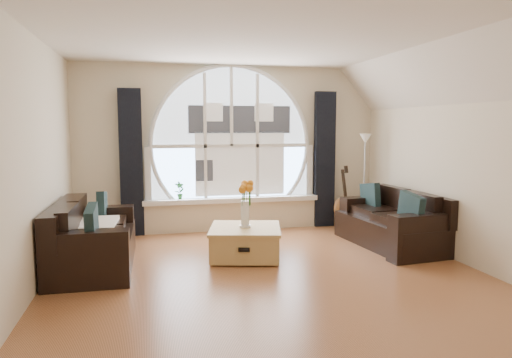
# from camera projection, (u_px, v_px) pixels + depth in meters

# --- Properties ---
(ground) EXTENTS (5.00, 5.50, 0.01)m
(ground) POSITION_uv_depth(u_px,v_px,m) (274.00, 281.00, 5.24)
(ground) COLOR brown
(ground) RESTS_ON ground
(ceiling) EXTENTS (5.00, 5.50, 0.01)m
(ceiling) POSITION_uv_depth(u_px,v_px,m) (275.00, 33.00, 4.93)
(ceiling) COLOR silver
(ceiling) RESTS_ON ground
(wall_back) EXTENTS (5.00, 0.01, 2.70)m
(wall_back) POSITION_uv_depth(u_px,v_px,m) (231.00, 149.00, 7.74)
(wall_back) COLOR beige
(wall_back) RESTS_ON ground
(wall_front) EXTENTS (5.00, 0.01, 2.70)m
(wall_front) POSITION_uv_depth(u_px,v_px,m) (414.00, 199.00, 2.42)
(wall_front) COLOR beige
(wall_front) RESTS_ON ground
(wall_left) EXTENTS (0.01, 5.50, 2.70)m
(wall_left) POSITION_uv_depth(u_px,v_px,m) (25.00, 165.00, 4.52)
(wall_left) COLOR beige
(wall_left) RESTS_ON ground
(wall_right) EXTENTS (0.01, 5.50, 2.70)m
(wall_right) POSITION_uv_depth(u_px,v_px,m) (475.00, 157.00, 5.64)
(wall_right) COLOR beige
(wall_right) RESTS_ON ground
(attic_slope) EXTENTS (0.92, 5.50, 0.72)m
(attic_slope) POSITION_uv_depth(u_px,v_px,m) (457.00, 72.00, 5.46)
(attic_slope) COLOR silver
(attic_slope) RESTS_ON ground
(arched_window) EXTENTS (2.60, 0.06, 2.15)m
(arched_window) POSITION_uv_depth(u_px,v_px,m) (231.00, 132.00, 7.68)
(arched_window) COLOR silver
(arched_window) RESTS_ON wall_back
(window_sill) EXTENTS (2.90, 0.22, 0.08)m
(window_sill) POSITION_uv_depth(u_px,v_px,m) (232.00, 200.00, 7.74)
(window_sill) COLOR white
(window_sill) RESTS_ON wall_back
(window_frame) EXTENTS (2.76, 0.08, 2.15)m
(window_frame) POSITION_uv_depth(u_px,v_px,m) (231.00, 132.00, 7.66)
(window_frame) COLOR white
(window_frame) RESTS_ON wall_back
(neighbor_house) EXTENTS (1.70, 0.02, 1.50)m
(neighbor_house) POSITION_uv_depth(u_px,v_px,m) (240.00, 140.00, 7.72)
(neighbor_house) COLOR silver
(neighbor_house) RESTS_ON wall_back
(curtain_left) EXTENTS (0.35, 0.12, 2.30)m
(curtain_left) POSITION_uv_depth(u_px,v_px,m) (131.00, 163.00, 7.29)
(curtain_left) COLOR black
(curtain_left) RESTS_ON ground
(curtain_right) EXTENTS (0.35, 0.12, 2.30)m
(curtain_right) POSITION_uv_depth(u_px,v_px,m) (324.00, 160.00, 8.01)
(curtain_right) COLOR black
(curtain_right) RESTS_ON ground
(sofa_left) EXTENTS (0.92, 1.81, 0.80)m
(sofa_left) POSITION_uv_depth(u_px,v_px,m) (94.00, 235.00, 5.72)
(sofa_left) COLOR black
(sofa_left) RESTS_ON ground
(sofa_right) EXTENTS (1.06, 1.84, 0.78)m
(sofa_right) POSITION_uv_depth(u_px,v_px,m) (392.00, 218.00, 6.74)
(sofa_right) COLOR black
(sofa_right) RESTS_ON ground
(coffee_chest) EXTENTS (1.10, 1.10, 0.44)m
(coffee_chest) POSITION_uv_depth(u_px,v_px,m) (245.00, 241.00, 6.16)
(coffee_chest) COLOR tan
(coffee_chest) RESTS_ON ground
(throw_blanket) EXTENTS (0.58, 0.58, 0.10)m
(throw_blanket) POSITION_uv_depth(u_px,v_px,m) (94.00, 225.00, 5.79)
(throw_blanket) COLOR silver
(throw_blanket) RESTS_ON sofa_left
(vase_flowers) EXTENTS (0.24, 0.24, 0.70)m
(vase_flowers) POSITION_uv_depth(u_px,v_px,m) (245.00, 198.00, 6.09)
(vase_flowers) COLOR white
(vase_flowers) RESTS_ON coffee_chest
(floor_lamp) EXTENTS (0.24, 0.24, 1.60)m
(floor_lamp) POSITION_uv_depth(u_px,v_px,m) (364.00, 182.00, 7.77)
(floor_lamp) COLOR #B2B2B2
(floor_lamp) RESTS_ON ground
(guitar) EXTENTS (0.41, 0.33, 1.06)m
(guitar) POSITION_uv_depth(u_px,v_px,m) (343.00, 196.00, 8.00)
(guitar) COLOR brown
(guitar) RESTS_ON ground
(potted_plant) EXTENTS (0.18, 0.15, 0.29)m
(potted_plant) POSITION_uv_depth(u_px,v_px,m) (180.00, 190.00, 7.53)
(potted_plant) COLOR #1E6023
(potted_plant) RESTS_ON window_sill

